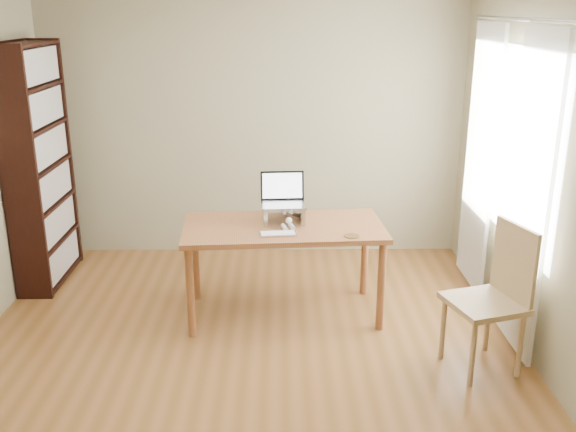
# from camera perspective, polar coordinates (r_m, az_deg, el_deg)

# --- Properties ---
(room) EXTENTS (4.04, 4.54, 2.64)m
(room) POSITION_cam_1_polar(r_m,az_deg,el_deg) (4.03, -3.84, 2.82)
(room) COLOR brown
(room) RESTS_ON ground
(bookshelf) EXTENTS (0.30, 0.90, 2.10)m
(bookshelf) POSITION_cam_1_polar(r_m,az_deg,el_deg) (5.96, -21.23, 4.15)
(bookshelf) COLOR black
(bookshelf) RESTS_ON ground
(curtains) EXTENTS (0.03, 1.90, 2.25)m
(curtains) POSITION_cam_1_polar(r_m,az_deg,el_deg) (5.10, 18.46, 3.66)
(curtains) COLOR white
(curtains) RESTS_ON ground
(desk) EXTENTS (1.59, 0.87, 0.75)m
(desk) POSITION_cam_1_polar(r_m,az_deg,el_deg) (4.99, -0.40, -1.78)
(desk) COLOR brown
(desk) RESTS_ON ground
(laptop_stand) EXTENTS (0.32, 0.25, 0.13)m
(laptop_stand) POSITION_cam_1_polar(r_m,az_deg,el_deg) (5.01, -0.40, 0.35)
(laptop_stand) COLOR silver
(laptop_stand) RESTS_ON desk
(laptop) EXTENTS (0.36, 0.31, 0.24)m
(laptop) POSITION_cam_1_polar(r_m,az_deg,el_deg) (5.04, -0.41, 1.76)
(laptop) COLOR silver
(laptop) RESTS_ON laptop_stand
(keyboard) EXTENTS (0.28, 0.14, 0.02)m
(keyboard) POSITION_cam_1_polar(r_m,az_deg,el_deg) (4.75, -0.90, -1.60)
(keyboard) COLOR silver
(keyboard) RESTS_ON desk
(coaster) EXTENTS (0.11, 0.11, 0.01)m
(coaster) POSITION_cam_1_polar(r_m,az_deg,el_deg) (4.75, 5.71, -1.77)
(coaster) COLOR brown
(coaster) RESTS_ON desk
(cat) EXTENTS (0.26, 0.49, 0.16)m
(cat) POSITION_cam_1_polar(r_m,az_deg,el_deg) (5.04, -0.39, 0.32)
(cat) COLOR #4A413A
(cat) RESTS_ON desk
(chair) EXTENTS (0.56, 0.56, 1.02)m
(chair) POSITION_cam_1_polar(r_m,az_deg,el_deg) (4.50, 18.10, -6.59)
(chair) COLOR tan
(chair) RESTS_ON ground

